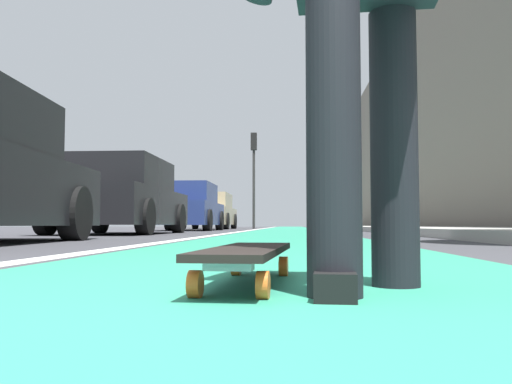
# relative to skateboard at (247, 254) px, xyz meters

# --- Properties ---
(ground_plane) EXTENTS (80.00, 80.00, 0.00)m
(ground_plane) POSITION_rel_skateboard_xyz_m (9.06, -0.04, -0.09)
(ground_plane) COLOR #38383D
(bike_lane_paint) EXTENTS (56.00, 2.15, 0.00)m
(bike_lane_paint) POSITION_rel_skateboard_xyz_m (23.06, -0.04, -0.09)
(bike_lane_paint) COLOR #288466
(bike_lane_paint) RESTS_ON ground
(lane_stripe_white) EXTENTS (52.00, 0.16, 0.01)m
(lane_stripe_white) POSITION_rel_skateboard_xyz_m (19.06, 1.19, -0.09)
(lane_stripe_white) COLOR silver
(lane_stripe_white) RESTS_ON ground
(sidewalk_curb) EXTENTS (52.00, 3.20, 0.13)m
(sidewalk_curb) POSITION_rel_skateboard_xyz_m (17.06, -3.68, -0.03)
(sidewalk_curb) COLOR #9E9B93
(sidewalk_curb) RESTS_ON ground
(building_facade) EXTENTS (40.00, 1.20, 10.31)m
(building_facade) POSITION_rel_skateboard_xyz_m (21.06, -6.28, 5.06)
(building_facade) COLOR slate
(building_facade) RESTS_ON ground
(skateboard) EXTENTS (0.85, 0.26, 0.11)m
(skateboard) POSITION_rel_skateboard_xyz_m (0.00, 0.00, 0.00)
(skateboard) COLOR orange
(skateboard) RESTS_ON ground
(parked_car_mid) EXTENTS (4.31, 2.02, 1.48)m
(parked_car_mid) POSITION_rel_skateboard_xyz_m (8.90, 3.28, 0.62)
(parked_car_mid) COLOR black
(parked_car_mid) RESTS_ON ground
(parked_car_far) EXTENTS (4.04, 1.97, 1.48)m
(parked_car_far) POSITION_rel_skateboard_xyz_m (15.15, 3.14, 0.61)
(parked_car_far) COLOR navy
(parked_car_far) RESTS_ON ground
(parked_car_end) EXTENTS (4.58, 1.96, 1.49)m
(parked_car_end) POSITION_rel_skateboard_xyz_m (20.86, 3.29, 0.62)
(parked_car_end) COLOR tan
(parked_car_end) RESTS_ON ground
(traffic_light) EXTENTS (0.33, 0.28, 4.44)m
(traffic_light) POSITION_rel_skateboard_xyz_m (23.22, 1.59, 2.97)
(traffic_light) COLOR #2D2D2D
(traffic_light) RESTS_ON ground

